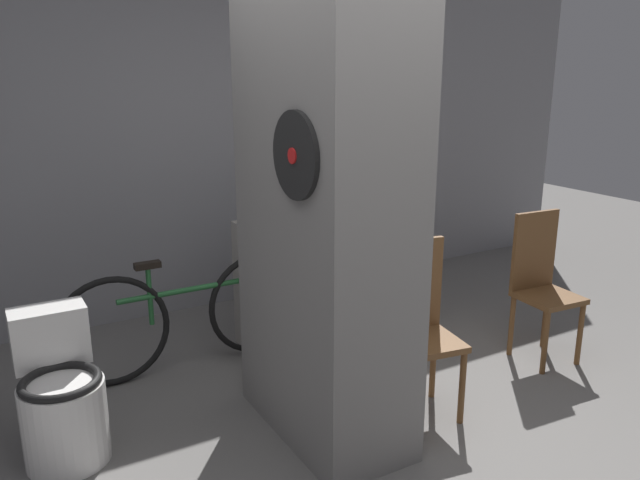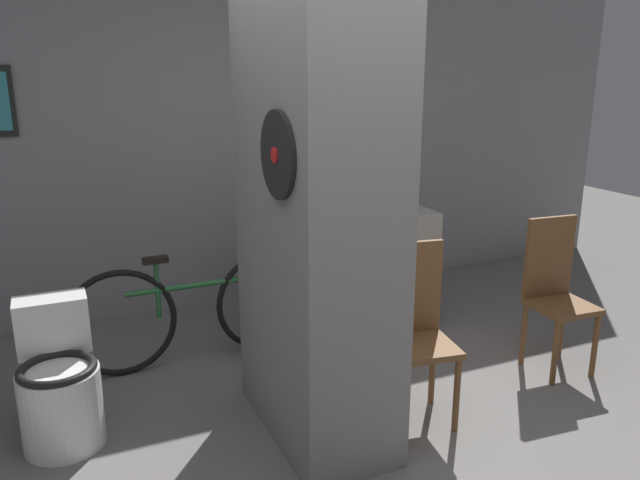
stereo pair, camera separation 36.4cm
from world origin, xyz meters
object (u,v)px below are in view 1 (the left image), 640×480
Objects in this scene: toilet at (61,400)px; bicycle at (190,315)px; chair_near_pillar at (419,322)px; bottle_tall at (298,209)px; chair_by_doorway at (541,281)px.

toilet is 0.43× the size of bicycle.
chair_near_pillar is 1.51m from bicycle.
chair_near_pillar is 1.24m from bottle_tall.
chair_by_doorway is 4.10× the size of bottle_tall.
toilet is at bearing -145.04° from bicycle.
bottle_tall reaches higher than chair_near_pillar.
chair_near_pillar is 1.16m from chair_by_doorway.
bottle_tall is at bearing -0.86° from bicycle.
bicycle reaches higher than toilet.
chair_near_pillar is at bearing -168.85° from chair_by_doorway.
bottle_tall reaches higher than toilet.
bicycle is (-0.96, 1.15, -0.17)m from chair_near_pillar.
bottle_tall is (1.68, 0.60, 0.68)m from toilet.
toilet is 1.91m from bottle_tall.
chair_by_doorway reaches higher than toilet.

